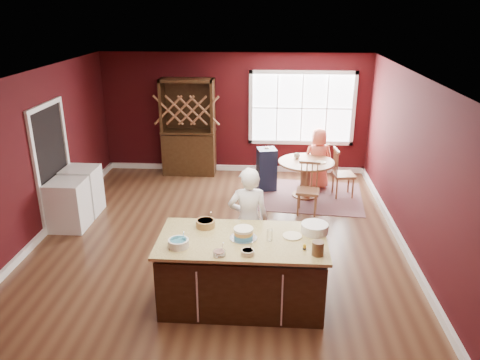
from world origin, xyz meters
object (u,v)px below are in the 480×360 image
object	(u,v)px
chair_east	(344,172)
dryer	(82,191)
toddler	(269,152)
baker	(248,220)
chair_south	(308,189)
dining_table	(306,171)
layer_cake	(243,233)
kitchen_island	(242,272)
chair_north	(318,163)
washer	(68,205)
high_chair	(267,168)
hutch	(188,127)
seated_woman	(318,158)

from	to	relation	value
chair_east	dryer	size ratio (longest dim) A/B	1.15
toddler	baker	bearing A→B (deg)	-94.81
toddler	chair_south	bearing A→B (deg)	-57.91
dining_table	chair_south	distance (m)	0.82
layer_cake	kitchen_island	bearing A→B (deg)	-133.36
chair_south	chair_north	size ratio (longest dim) A/B	1.03
chair_south	chair_north	distance (m)	1.60
chair_east	chair_north	world-z (taller)	chair_east
toddler	washer	distance (m)	4.02
high_chair	hutch	bearing A→B (deg)	140.79
kitchen_island	dryer	distance (m)	4.06
washer	dryer	distance (m)	0.64
chair_north	dryer	bearing A→B (deg)	15.94
chair_east	dryer	distance (m)	5.07
layer_cake	baker	bearing A→B (deg)	88.24
layer_cake	dryer	distance (m)	4.10
chair_north	baker	bearing A→B (deg)	63.62
chair_north	toddler	distance (m)	1.19
high_chair	hutch	world-z (taller)	hutch
high_chair	washer	distance (m)	3.96
baker	layer_cake	world-z (taller)	baker
dining_table	high_chair	xyz separation A→B (m)	(-0.79, 0.34, -0.07)
kitchen_island	baker	world-z (taller)	baker
baker	chair_east	distance (m)	3.44
layer_cake	chair_north	world-z (taller)	layer_cake
high_chair	washer	size ratio (longest dim) A/B	1.07
hutch	chair_south	bearing A→B (deg)	-38.86
seated_woman	dryer	bearing A→B (deg)	12.32
layer_cake	toddler	xyz separation A→B (m)	(0.29, 4.00, -0.18)
baker	seated_woman	distance (m)	3.63
chair_south	dining_table	bearing A→B (deg)	97.37
toddler	washer	size ratio (longest dim) A/B	0.30
baker	dryer	bearing A→B (deg)	-36.28
high_chair	washer	world-z (taller)	high_chair
chair_south	washer	distance (m)	4.26
layer_cake	chair_north	size ratio (longest dim) A/B	0.37
dining_table	washer	bearing A→B (deg)	-157.78
baker	toddler	size ratio (longest dim) A/B	6.11
layer_cake	chair_east	distance (m)	4.16
dryer	hutch	bearing A→B (deg)	54.91
chair_south	seated_woman	bearing A→B (deg)	85.94
dining_table	washer	world-z (taller)	washer
kitchen_island	dining_table	xyz separation A→B (m)	(1.06, 3.67, 0.10)
seated_woman	layer_cake	bearing A→B (deg)	65.08
toddler	dryer	size ratio (longest dim) A/B	0.29
baker	chair_north	xyz separation A→B (m)	(1.34, 3.61, -0.32)
chair_north	dryer	xyz separation A→B (m)	(-4.50, -1.81, -0.04)
toddler	hutch	distance (m)	2.04
layer_cake	high_chair	distance (m)	4.04
layer_cake	high_chair	size ratio (longest dim) A/B	0.37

